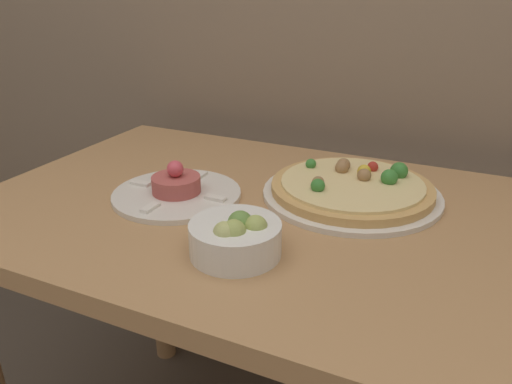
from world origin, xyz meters
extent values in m
cube|color=#AD7F51|center=(0.00, 0.35, 0.72)|extent=(1.20, 0.69, 0.03)
cylinder|color=#AD7F51|center=(-0.54, 0.63, 0.35)|extent=(0.06, 0.06, 0.70)
cylinder|color=silver|center=(0.06, 0.46, 0.74)|extent=(0.33, 0.33, 0.01)
cylinder|color=tan|center=(0.06, 0.46, 0.75)|extent=(0.30, 0.30, 0.02)
cylinder|color=beige|center=(0.06, 0.46, 0.76)|extent=(0.27, 0.27, 0.01)
sphere|color=#387F33|center=(0.13, 0.52, 0.78)|extent=(0.03, 0.03, 0.03)
sphere|color=#387F33|center=(0.12, 0.48, 0.78)|extent=(0.03, 0.03, 0.03)
sphere|color=#387F33|center=(0.01, 0.39, 0.77)|extent=(0.03, 0.03, 0.03)
sphere|color=#997047|center=(0.03, 0.50, 0.77)|extent=(0.03, 0.03, 0.03)
sphere|color=#B22D23|center=(0.08, 0.53, 0.77)|extent=(0.02, 0.02, 0.02)
sphere|color=#387F33|center=(-0.03, 0.50, 0.77)|extent=(0.02, 0.02, 0.02)
sphere|color=gold|center=(0.07, 0.50, 0.77)|extent=(0.03, 0.03, 0.03)
sphere|color=#997047|center=(0.08, 0.48, 0.77)|extent=(0.03, 0.03, 0.03)
sphere|color=#997047|center=(0.01, 0.41, 0.77)|extent=(0.02, 0.02, 0.02)
sphere|color=#997047|center=(0.03, 0.51, 0.77)|extent=(0.03, 0.03, 0.03)
cylinder|color=silver|center=(-0.24, 0.32, 0.74)|extent=(0.24, 0.24, 0.01)
cylinder|color=#B2514C|center=(-0.24, 0.32, 0.76)|extent=(0.09, 0.09, 0.03)
sphere|color=#DB4C5B|center=(-0.24, 0.32, 0.79)|extent=(0.03, 0.03, 0.03)
cube|color=white|center=(-0.15, 0.32, 0.75)|extent=(0.04, 0.02, 0.01)
cube|color=white|center=(-0.24, 0.40, 0.75)|extent=(0.02, 0.04, 0.01)
cube|color=white|center=(-0.32, 0.32, 0.75)|extent=(0.04, 0.02, 0.01)
cube|color=white|center=(-0.24, 0.23, 0.75)|extent=(0.02, 0.04, 0.01)
cylinder|color=white|center=(-0.04, 0.18, 0.76)|extent=(0.14, 0.14, 0.05)
sphere|color=#B7BC70|center=(-0.04, 0.15, 0.78)|extent=(0.03, 0.03, 0.03)
sphere|color=#A3B25B|center=(-0.01, 0.18, 0.78)|extent=(0.04, 0.04, 0.04)
sphere|color=#A3B25B|center=(-0.03, 0.16, 0.78)|extent=(0.04, 0.04, 0.04)
sphere|color=#668E42|center=(-0.04, 0.18, 0.78)|extent=(0.04, 0.04, 0.04)
sphere|color=#B7BC70|center=(-0.04, 0.15, 0.78)|extent=(0.03, 0.03, 0.03)
camera|label=1|loc=(0.26, -0.40, 1.12)|focal=35.00mm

